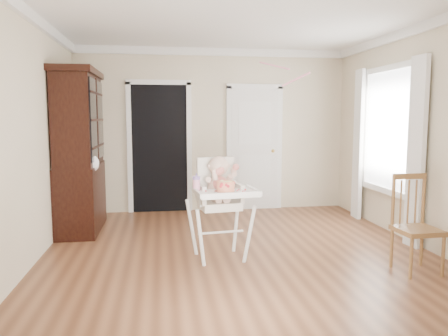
{
  "coord_description": "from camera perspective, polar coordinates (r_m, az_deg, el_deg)",
  "views": [
    {
      "loc": [
        -0.88,
        -4.81,
        1.58
      ],
      "look_at": [
        -0.21,
        -0.2,
        1.03
      ],
      "focal_mm": 35.0,
      "sensor_mm": 36.0,
      "label": 1
    }
  ],
  "objects": [
    {
      "name": "floor",
      "position": [
        5.13,
        2.07,
        -11.21
      ],
      "size": [
        5.0,
        5.0,
        0.0
      ],
      "primitive_type": "plane",
      "color": "brown",
      "rests_on": "ground"
    },
    {
      "name": "ceiling",
      "position": [
        5.01,
        2.21,
        19.62
      ],
      "size": [
        5.0,
        5.0,
        0.0
      ],
      "primitive_type": "plane",
      "rotation": [
        3.14,
        0.0,
        0.0
      ],
      "color": "white",
      "rests_on": "wall_back"
    },
    {
      "name": "wall_back",
      "position": [
        7.36,
        -1.39,
        4.91
      ],
      "size": [
        4.5,
        0.0,
        4.5
      ],
      "primitive_type": "plane",
      "rotation": [
        1.57,
        0.0,
        0.0
      ],
      "color": "beige",
      "rests_on": "floor"
    },
    {
      "name": "wall_left",
      "position": [
        5.0,
        -24.18,
        3.5
      ],
      "size": [
        0.0,
        5.0,
        5.0
      ],
      "primitive_type": "plane",
      "rotation": [
        1.57,
        0.0,
        1.57
      ],
      "color": "beige",
      "rests_on": "floor"
    },
    {
      "name": "wall_right",
      "position": [
        5.74,
        24.86,
        3.8
      ],
      "size": [
        0.0,
        5.0,
        5.0
      ],
      "primitive_type": "plane",
      "rotation": [
        1.57,
        0.0,
        -1.57
      ],
      "color": "beige",
      "rests_on": "floor"
    },
    {
      "name": "crown_molding",
      "position": [
        5.0,
        2.2,
        18.95
      ],
      "size": [
        4.5,
        5.0,
        0.12
      ],
      "primitive_type": null,
      "color": "white",
      "rests_on": "ceiling"
    },
    {
      "name": "doorway",
      "position": [
        7.3,
        -8.4,
        2.93
      ],
      "size": [
        1.06,
        0.05,
        2.22
      ],
      "color": "black",
      "rests_on": "wall_back"
    },
    {
      "name": "closet_door",
      "position": [
        7.47,
        3.99,
        2.43
      ],
      "size": [
        0.96,
        0.09,
        2.13
      ],
      "color": "white",
      "rests_on": "wall_back"
    },
    {
      "name": "window_right",
      "position": [
        6.39,
        20.39,
        3.66
      ],
      "size": [
        0.13,
        1.84,
        2.3
      ],
      "color": "white",
      "rests_on": "wall_right"
    },
    {
      "name": "high_chair",
      "position": [
        4.82,
        -0.58,
        -3.68
      ],
      "size": [
        0.74,
        0.88,
        1.15
      ],
      "rotation": [
        0.0,
        0.0,
        0.12
      ],
      "color": "white",
      "rests_on": "floor"
    },
    {
      "name": "baby",
      "position": [
        4.82,
        -0.65,
        -1.6
      ],
      "size": [
        0.36,
        0.27,
        0.52
      ],
      "rotation": [
        0.0,
        0.0,
        0.12
      ],
      "color": "beige",
      "rests_on": "high_chair"
    },
    {
      "name": "cake",
      "position": [
        4.56,
        0.22,
        -2.43
      ],
      "size": [
        0.24,
        0.24,
        0.11
      ],
      "color": "silver",
      "rests_on": "high_chair"
    },
    {
      "name": "sippy_cup",
      "position": [
        4.62,
        -3.62,
        -1.98
      ],
      "size": [
        0.08,
        0.08,
        0.2
      ],
      "rotation": [
        0.0,
        0.0,
        0.12
      ],
      "color": "pink",
      "rests_on": "high_chair"
    },
    {
      "name": "china_cabinet",
      "position": [
        6.33,
        -18.31,
        2.09
      ],
      "size": [
        0.58,
        1.31,
        2.21
      ],
      "color": "black",
      "rests_on": "floor"
    },
    {
      "name": "dining_chair",
      "position": [
        4.9,
        23.76,
        -7.04
      ],
      "size": [
        0.42,
        0.42,
        0.99
      ],
      "rotation": [
        0.0,
        0.0,
        0.03
      ],
      "color": "brown",
      "rests_on": "floor"
    },
    {
      "name": "streamer",
      "position": [
        6.22,
        6.58,
        13.14
      ],
      "size": [
        0.35,
        0.38,
        0.15
      ],
      "primitive_type": null,
      "rotation": [
        0.26,
        0.0,
        0.73
      ],
      "color": "pink",
      "rests_on": "ceiling"
    }
  ]
}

